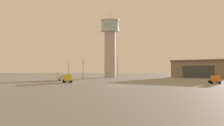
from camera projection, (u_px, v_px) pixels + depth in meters
ground_plane at (118, 86)px, 62.32m from camera, size 400.00×400.00×0.00m
control_tower at (110, 43)px, 123.16m from camera, size 9.94×9.94×34.18m
hangar at (204, 69)px, 124.95m from camera, size 36.50×34.76×9.15m
airplane_white at (62, 77)px, 88.57m from camera, size 8.63×8.95×3.20m
truck_box_yellow at (67, 78)px, 76.29m from camera, size 4.06×5.95×2.65m
truck_flatbed_orange at (215, 80)px, 71.00m from camera, size 3.89×6.38×2.44m
light_post_west at (69, 68)px, 115.86m from camera, size 0.44×0.44×8.53m
light_post_east at (118, 66)px, 106.07m from camera, size 0.44×0.44×10.17m
light_post_north at (83, 66)px, 105.97m from camera, size 0.44×0.44×9.72m
traffic_cone_near_left at (35, 85)px, 59.78m from camera, size 0.36×0.36×0.56m
traffic_cone_near_right at (42, 82)px, 75.47m from camera, size 0.36×0.36×0.56m
traffic_cone_mid_apron at (27, 86)px, 56.31m from camera, size 0.36×0.36×0.57m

